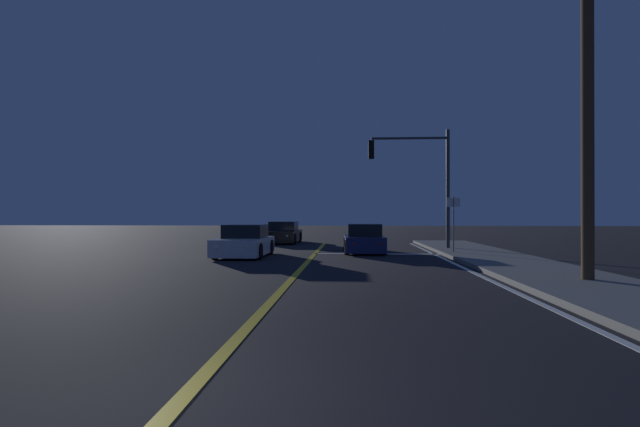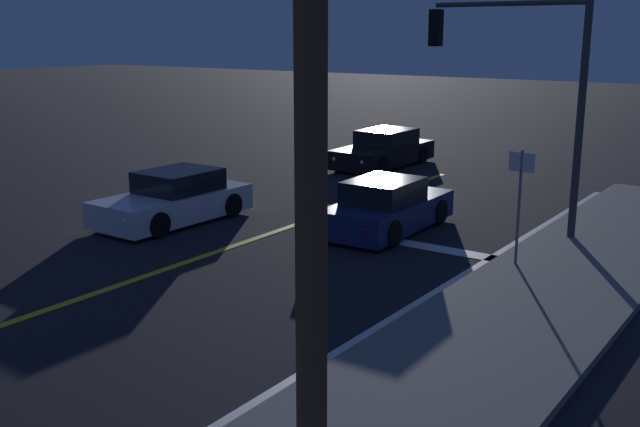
{
  "view_description": "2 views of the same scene",
  "coord_description": "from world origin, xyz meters",
  "px_view_note": "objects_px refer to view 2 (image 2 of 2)",
  "views": [
    {
      "loc": [
        1.58,
        -4.07,
        1.73
      ],
      "look_at": [
        0.14,
        19.92,
        1.82
      ],
      "focal_mm": 28.32,
      "sensor_mm": 36.0,
      "label": 1
    },
    {
      "loc": [
        11.34,
        3.35,
        4.89
      ],
      "look_at": [
        1.08,
        17.99,
        0.54
      ],
      "focal_mm": 42.19,
      "sensor_mm": 36.0,
      "label": 2
    }
  ],
  "objects_px": {
    "car_parked_curb_white": "(174,200)",
    "street_sign_corner": "(520,191)",
    "utility_pole_right": "(311,48)",
    "traffic_signal_near_right": "(524,72)",
    "car_side_waiting_black": "(383,150)",
    "car_far_approaching_navy": "(387,208)"
  },
  "relations": [
    {
      "from": "car_side_waiting_black",
      "to": "street_sign_corner",
      "type": "distance_m",
      "value": 12.79
    },
    {
      "from": "car_parked_curb_white",
      "to": "street_sign_corner",
      "type": "bearing_deg",
      "value": -172.25
    },
    {
      "from": "car_side_waiting_black",
      "to": "car_far_approaching_navy",
      "type": "height_order",
      "value": "same"
    },
    {
      "from": "street_sign_corner",
      "to": "utility_pole_right",
      "type": "bearing_deg",
      "value": -81.44
    },
    {
      "from": "car_side_waiting_black",
      "to": "utility_pole_right",
      "type": "xyz_separation_m",
      "value": [
        10.07,
        -18.64,
        4.17
      ]
    },
    {
      "from": "car_far_approaching_navy",
      "to": "utility_pole_right",
      "type": "bearing_deg",
      "value": -65.21
    },
    {
      "from": "car_far_approaching_navy",
      "to": "car_side_waiting_black",
      "type": "bearing_deg",
      "value": 119.19
    },
    {
      "from": "traffic_signal_near_right",
      "to": "car_side_waiting_black",
      "type": "bearing_deg",
      "value": -40.78
    },
    {
      "from": "utility_pole_right",
      "to": "street_sign_corner",
      "type": "height_order",
      "value": "utility_pole_right"
    },
    {
      "from": "car_side_waiting_black",
      "to": "traffic_signal_near_right",
      "type": "xyz_separation_m",
      "value": [
        7.58,
        -6.54,
        3.36
      ]
    },
    {
      "from": "car_parked_curb_white",
      "to": "utility_pole_right",
      "type": "distance_m",
      "value": 13.81
    },
    {
      "from": "traffic_signal_near_right",
      "to": "street_sign_corner",
      "type": "distance_m",
      "value": 3.75
    },
    {
      "from": "car_side_waiting_black",
      "to": "traffic_signal_near_right",
      "type": "distance_m",
      "value": 10.56
    },
    {
      "from": "car_side_waiting_black",
      "to": "utility_pole_right",
      "type": "distance_m",
      "value": 21.59
    },
    {
      "from": "car_parked_curb_white",
      "to": "utility_pole_right",
      "type": "bearing_deg",
      "value": 142.2
    },
    {
      "from": "car_parked_curb_white",
      "to": "street_sign_corner",
      "type": "height_order",
      "value": "street_sign_corner"
    },
    {
      "from": "car_parked_curb_white",
      "to": "car_far_approaching_navy",
      "type": "bearing_deg",
      "value": -154.45
    },
    {
      "from": "traffic_signal_near_right",
      "to": "utility_pole_right",
      "type": "height_order",
      "value": "utility_pole_right"
    },
    {
      "from": "car_far_approaching_navy",
      "to": "utility_pole_right",
      "type": "xyz_separation_m",
      "value": [
        5.24,
        -10.54,
        4.17
      ]
    },
    {
      "from": "car_far_approaching_navy",
      "to": "street_sign_corner",
      "type": "relative_size",
      "value": 1.65
    },
    {
      "from": "car_parked_curb_white",
      "to": "traffic_signal_near_right",
      "type": "height_order",
      "value": "traffic_signal_near_right"
    },
    {
      "from": "utility_pole_right",
      "to": "traffic_signal_near_right",
      "type": "bearing_deg",
      "value": 101.62
    }
  ]
}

